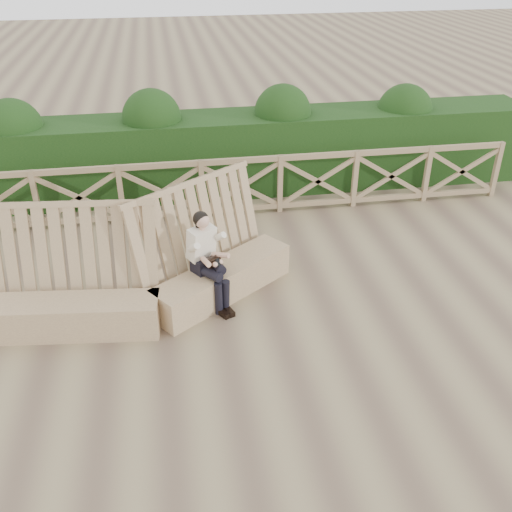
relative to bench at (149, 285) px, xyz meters
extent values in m
plane|color=brown|center=(1.69, -0.72, -0.41)|extent=(60.00, 60.00, 0.00)
cube|color=#886B4D|center=(-1.00, -0.33, -0.17)|extent=(2.29, 0.76, 0.48)
cube|color=#886B4D|center=(-0.96, -0.06, 0.41)|extent=(2.28, 0.71, 1.60)
cube|color=#886B4D|center=(1.03, 0.19, -0.17)|extent=(2.12, 1.71, 0.48)
cube|color=#886B4D|center=(0.88, 0.41, 0.41)|extent=(2.09, 1.67, 1.60)
cube|color=black|center=(0.78, 0.13, 0.18)|extent=(0.41, 0.39, 0.20)
cube|color=beige|center=(0.76, 0.17, 0.49)|extent=(0.46, 0.43, 0.49)
sphere|color=tan|center=(0.78, 0.13, 0.84)|extent=(0.27, 0.27, 0.20)
sphere|color=black|center=(0.77, 0.15, 0.86)|extent=(0.30, 0.30, 0.21)
cylinder|color=black|center=(0.82, -0.08, 0.16)|extent=(0.35, 0.43, 0.14)
cylinder|color=black|center=(0.93, 0.02, 0.22)|extent=(0.35, 0.44, 0.15)
cylinder|color=black|center=(0.93, -0.26, -0.17)|extent=(0.15, 0.15, 0.48)
cylinder|color=black|center=(1.03, -0.21, -0.17)|extent=(0.15, 0.15, 0.48)
cube|color=black|center=(0.97, -0.33, -0.37)|extent=(0.19, 0.23, 0.07)
cube|color=black|center=(1.06, -0.29, -0.37)|extent=(0.19, 0.23, 0.07)
cube|color=black|center=(0.89, 0.00, 0.27)|extent=(0.23, 0.20, 0.13)
cube|color=black|center=(0.96, -0.14, 0.32)|extent=(0.10, 0.10, 0.11)
cube|color=#7F634A|center=(1.69, 2.78, 0.64)|extent=(10.10, 0.07, 0.10)
cube|color=#7F634A|center=(1.69, 2.78, -0.29)|extent=(10.10, 0.07, 0.10)
cube|color=black|center=(1.69, 3.98, 0.34)|extent=(12.00, 1.20, 1.50)
camera|label=1|loc=(0.35, -6.68, 4.27)|focal=40.00mm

